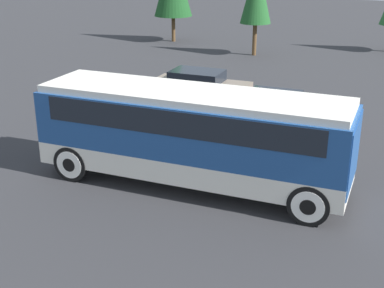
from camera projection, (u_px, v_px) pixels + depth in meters
ground_plane at (192, 184)px, 17.24m from camera, size 120.00×120.00×0.00m
tour_bus at (195, 130)px, 16.53m from camera, size 9.80×2.67×3.11m
parked_car_near at (200, 86)px, 26.03m from camera, size 4.75×1.96×1.45m
parked_car_mid at (277, 108)px, 22.69m from camera, size 4.12×1.82×1.39m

